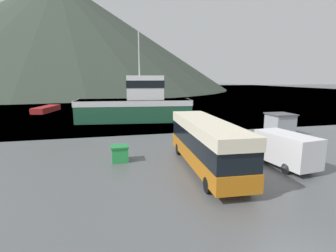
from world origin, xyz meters
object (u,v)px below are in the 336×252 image
(tour_bus, at_px, (206,142))
(fishing_boat, at_px, (136,104))
(dock_kiosk, at_px, (280,124))
(delivery_van, at_px, (280,148))
(small_boat, at_px, (46,109))
(storage_bin, at_px, (120,153))

(tour_bus, distance_m, fishing_boat, 21.53)
(tour_bus, bearing_deg, dock_kiosk, 37.97)
(delivery_van, bearing_deg, dock_kiosk, 46.11)
(delivery_van, distance_m, small_boat, 42.57)
(storage_bin, xyz_separation_m, dock_kiosk, (17.58, 5.21, 0.59))
(dock_kiosk, bearing_deg, small_boat, 136.64)
(fishing_boat, bearing_deg, storage_bin, 175.96)
(storage_bin, distance_m, small_boat, 34.55)
(delivery_van, relative_size, small_boat, 0.83)
(fishing_boat, relative_size, dock_kiosk, 6.28)
(fishing_boat, xyz_separation_m, small_boat, (-14.95, 14.19, -1.93))
(delivery_van, height_order, small_boat, delivery_van)
(fishing_boat, height_order, dock_kiosk, fishing_boat)
(tour_bus, relative_size, dock_kiosk, 4.07)
(small_boat, bearing_deg, storage_bin, -56.49)
(delivery_van, bearing_deg, storage_bin, 155.31)
(tour_bus, xyz_separation_m, dock_kiosk, (11.90, 8.20, -0.68))
(dock_kiosk, relative_size, small_boat, 0.34)
(fishing_boat, xyz_separation_m, dock_kiosk, (14.06, -13.21, -1.23))
(tour_bus, bearing_deg, small_boat, 119.05)
(delivery_van, relative_size, dock_kiosk, 2.44)
(tour_bus, height_order, dock_kiosk, tour_bus)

